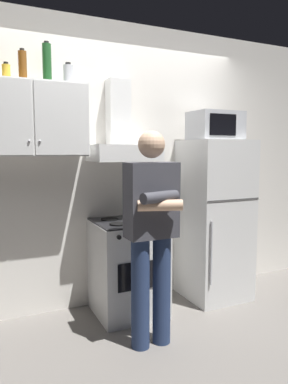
% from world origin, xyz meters
% --- Properties ---
extents(ground_plane, '(7.00, 7.00, 0.00)m').
position_xyz_m(ground_plane, '(0.00, 0.00, 0.00)').
color(ground_plane, slate).
extents(back_wall_tiled, '(4.80, 0.10, 2.70)m').
position_xyz_m(back_wall_tiled, '(0.00, 0.60, 1.35)').
color(back_wall_tiled, silver).
rests_on(back_wall_tiled, ground_plane).
extents(upper_cabinet, '(0.90, 0.37, 0.60)m').
position_xyz_m(upper_cabinet, '(-0.85, 0.37, 1.75)').
color(upper_cabinet, silver).
extents(stove_oven, '(0.60, 0.62, 0.87)m').
position_xyz_m(stove_oven, '(-0.05, 0.25, 0.43)').
color(stove_oven, silver).
rests_on(stove_oven, ground_plane).
extents(range_hood, '(0.60, 0.44, 0.75)m').
position_xyz_m(range_hood, '(-0.05, 0.38, 1.60)').
color(range_hood, white).
extents(refrigerator, '(0.60, 0.62, 1.60)m').
position_xyz_m(refrigerator, '(0.90, 0.25, 0.80)').
color(refrigerator, silver).
rests_on(refrigerator, ground_plane).
extents(microwave, '(0.48, 0.37, 0.28)m').
position_xyz_m(microwave, '(0.90, 0.27, 1.74)').
color(microwave, '#B7BABF').
rests_on(microwave, refrigerator).
extents(person_standing, '(0.38, 0.33, 1.64)m').
position_xyz_m(person_standing, '(-0.10, -0.36, 0.90)').
color(person_standing, navy).
rests_on(person_standing, ground_plane).
extents(bottle_spice_jar, '(0.06, 0.06, 0.13)m').
position_xyz_m(bottle_spice_jar, '(-1.02, 0.35, 2.11)').
color(bottle_spice_jar, gold).
rests_on(bottle_spice_jar, upper_cabinet).
extents(bottle_beer_brown, '(0.07, 0.07, 0.26)m').
position_xyz_m(bottle_beer_brown, '(-0.89, 0.40, 2.17)').
color(bottle_beer_brown, brown).
rests_on(bottle_beer_brown, upper_cabinet).
extents(bottle_wine_green, '(0.07, 0.07, 0.34)m').
position_xyz_m(bottle_wine_green, '(-0.70, 0.41, 2.21)').
color(bottle_wine_green, '#19471E').
rests_on(bottle_wine_green, upper_cabinet).
extents(bottle_canister_steel, '(0.08, 0.08, 0.18)m').
position_xyz_m(bottle_canister_steel, '(-0.53, 0.39, 2.14)').
color(bottle_canister_steel, '#B2B5BA').
rests_on(bottle_canister_steel, upper_cabinet).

